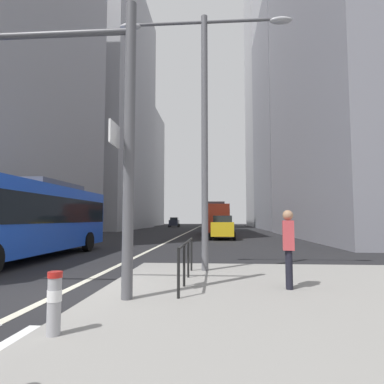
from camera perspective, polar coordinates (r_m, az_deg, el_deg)
name	(u,v)px	position (r m, az deg, el deg)	size (l,w,h in m)	color
ground_plane	(174,239)	(27.86, -3.20, -8.12)	(160.00, 160.00, 0.00)	black
median_island	(320,304)	(7.06, 21.21, -17.64)	(9.00, 10.00, 0.15)	gray
lane_centre_line	(185,234)	(37.78, -1.25, -7.20)	(0.20, 80.00, 0.01)	beige
office_tower_left_mid	(102,107)	(60.68, -15.34, 13.95)	(13.87, 25.54, 41.73)	#9E9EA3
office_tower_left_far	(137,169)	(83.21, -9.52, 4.02)	(10.62, 19.92, 28.23)	#9E9EA3
office_tower_right_mid	(298,121)	(57.67, 17.84, 11.70)	(12.33, 19.55, 35.38)	gray
office_tower_right_far	(273,102)	(81.08, 13.92, 14.83)	(11.57, 17.36, 57.06)	#9E9EA3
city_bus_blue_oncoming	(26,215)	(15.22, -26.80, -3.62)	(2.77, 11.86, 3.40)	blue
city_bus_red_receding	(215,217)	(36.55, 4.02, -4.40)	(2.88, 11.59, 3.40)	red
city_bus_red_distant	(217,218)	(58.40, 4.28, -4.48)	(2.91, 10.61, 3.40)	#198456
car_oncoming_mid	(174,222)	(66.98, -3.10, -5.23)	(2.17, 4.29, 1.94)	#232838
car_receding_near	(223,227)	(27.39, 5.36, -6.09)	(2.18, 4.34, 1.94)	gold
traffic_signal_gantry	(19,100)	(7.94, -27.82, 13.89)	(6.93, 0.65, 6.00)	#515156
street_lamp_post	(205,104)	(10.65, 2.18, 15.03)	(5.50, 0.32, 8.00)	#56565B
bollard_left	(54,300)	(5.00, -22.73, -16.80)	(0.20, 0.20, 0.84)	#99999E
pedestrian_railing	(186,253)	(8.31, -0.99, -10.49)	(0.06, 3.51, 0.98)	black
pedestrian_waiting	(288,244)	(7.77, 16.35, -8.71)	(0.30, 0.41, 1.74)	black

